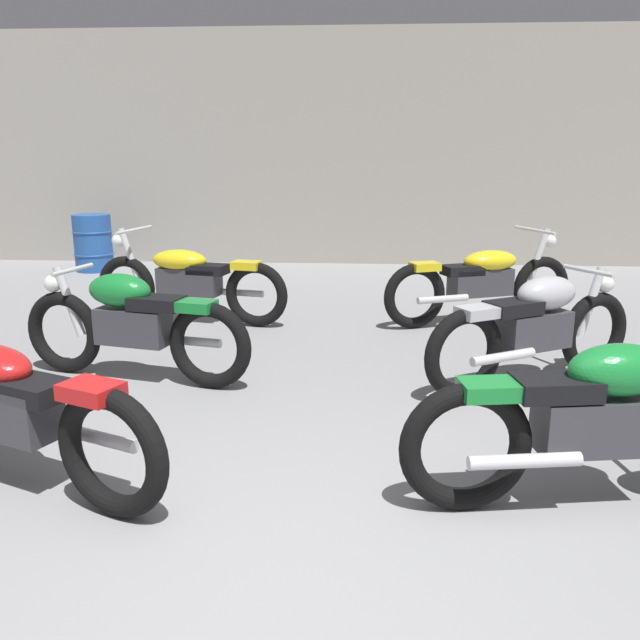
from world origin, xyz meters
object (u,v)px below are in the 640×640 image
Objects in this scene: motorcycle_left_row_0 at (2,404)px; motorcycle_right_row_0 at (597,419)px; motorcycle_left_row_2 at (188,280)px; motorcycle_right_row_1 at (535,327)px; oil_drum at (93,243)px; motorcycle_right_row_2 at (482,281)px; motorcycle_left_row_1 at (132,323)px.

motorcycle_left_row_0 is 1.04× the size of motorcycle_right_row_0.
motorcycle_left_row_2 reaches higher than motorcycle_right_row_0.
motorcycle_right_row_1 reaches higher than oil_drum.
oil_drum is (-2.17, 6.52, -0.03)m from motorcycle_left_row_0.
motorcycle_left_row_2 is 3.61m from motorcycle_right_row_1.
motorcycle_right_row_1 is 0.86× the size of motorcycle_right_row_2.
motorcycle_right_row_2 is (3.03, 2.00, -0.01)m from motorcycle_left_row_1.
motorcycle_right_row_0 is 1.80m from motorcycle_right_row_1.
motorcycle_left_row_1 is at bearing -146.59° from motorcycle_right_row_2.
motorcycle_right_row_2 reaches higher than motorcycle_left_row_1.
motorcycle_left_row_0 is 1.05× the size of motorcycle_left_row_1.
motorcycle_left_row_0 is 1.69m from motorcycle_left_row_1.
motorcycle_left_row_0 reaches higher than oil_drum.
motorcycle_left_row_0 is at bearing -151.29° from motorcycle_right_row_1.
motorcycle_left_row_2 is (0.07, 3.53, 0.00)m from motorcycle_left_row_0.
motorcycle_right_row_0 reaches higher than oil_drum.
motorcycle_right_row_2 is (-0.07, 1.92, -0.01)m from motorcycle_right_row_1.
motorcycle_left_row_0 is at bearing -91.21° from motorcycle_left_row_2.
motorcycle_right_row_1 is (3.10, 0.08, 0.00)m from motorcycle_left_row_1.
motorcycle_left_row_0 reaches higher than motorcycle_left_row_1.
motorcycle_right_row_0 and motorcycle_right_row_1 have the same top height.
motorcycle_right_row_0 is (3.07, -0.03, 0.01)m from motorcycle_left_row_0.
motorcycle_left_row_1 is 5.35m from oil_drum.
motorcycle_right_row_2 reaches higher than oil_drum.
motorcycle_left_row_1 is at bearing -64.64° from oil_drum.
motorcycle_left_row_2 is at bearing 88.79° from motorcycle_left_row_0.
motorcycle_left_row_0 is 3.53m from motorcycle_left_row_2.
motorcycle_left_row_2 is at bearing 150.58° from motorcycle_right_row_1.
motorcycle_left_row_2 is at bearing -53.06° from oil_drum.
motorcycle_left_row_2 is 1.04× the size of motorcycle_right_row_2.
motorcycle_left_row_0 is at bearing -71.58° from oil_drum.
motorcycle_left_row_2 is at bearing 130.08° from motorcycle_right_row_0.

